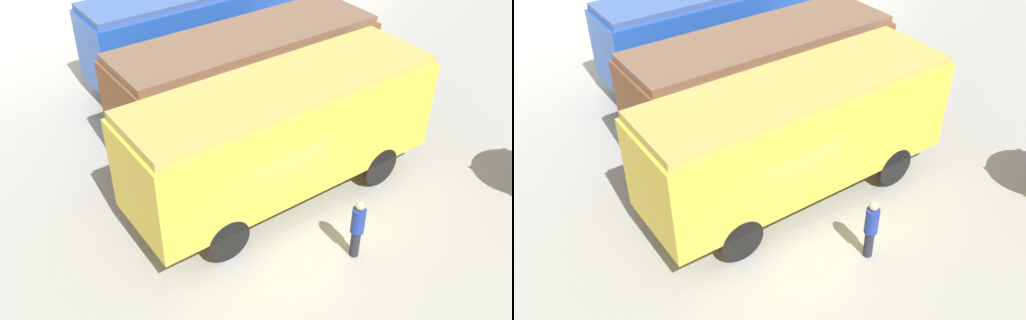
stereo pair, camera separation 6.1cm
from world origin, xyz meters
TOP-DOWN VIEW (x-y plane):
  - ground_plane at (0.00, 0.00)m, footprint 80.00×80.00m
  - streamlined_locomotive at (3.63, 8.87)m, footprint 10.74×2.46m
  - passenger_coach_wooden at (1.73, 4.16)m, footprint 8.50×2.80m
  - passenger_coach_vintage at (0.76, 1.06)m, footprint 8.76×2.73m
  - visitor_person at (0.79, -1.98)m, footprint 0.34×0.34m

SIDE VIEW (x-z plane):
  - ground_plane at x=0.00m, z-range 0.00..0.00m
  - visitor_person at x=0.79m, z-range 0.08..1.83m
  - streamlined_locomotive at x=3.63m, z-range 0.27..3.65m
  - passenger_coach_wooden at x=1.73m, z-range 0.30..3.86m
  - passenger_coach_vintage at x=0.76m, z-range 0.37..4.01m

